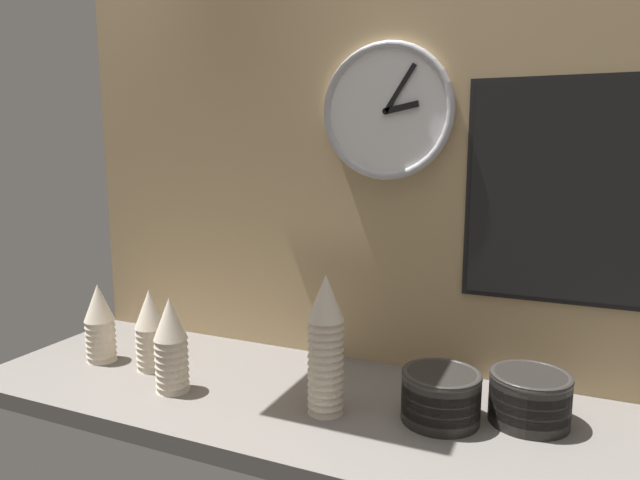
# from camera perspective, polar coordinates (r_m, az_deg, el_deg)

# --- Properties ---
(ground_plane) EXTENTS (1.60, 0.56, 0.04)m
(ground_plane) POSITION_cam_1_polar(r_m,az_deg,el_deg) (1.37, -1.63, -15.85)
(ground_plane) COLOR slate
(wall_tiled_back) EXTENTS (1.60, 0.03, 1.05)m
(wall_tiled_back) POSITION_cam_1_polar(r_m,az_deg,el_deg) (1.48, 2.72, 7.91)
(wall_tiled_back) COLOR tan
(wall_tiled_back) RESTS_ON ground_plane
(cup_stack_center_left) EXTENTS (0.08, 0.08, 0.22)m
(cup_stack_center_left) POSITION_cam_1_polar(r_m,az_deg,el_deg) (1.38, -14.68, -10.08)
(cup_stack_center_left) COLOR beige
(cup_stack_center_left) RESTS_ON ground_plane
(cup_stack_center_right) EXTENTS (0.08, 0.08, 0.30)m
(cup_stack_center_right) POSITION_cam_1_polar(r_m,az_deg,el_deg) (1.22, 0.57, -10.42)
(cup_stack_center_right) COLOR beige
(cup_stack_center_right) RESTS_ON ground_plane
(cup_stack_far_left) EXTENTS (0.08, 0.08, 0.21)m
(cup_stack_far_left) POSITION_cam_1_polar(r_m,az_deg,el_deg) (1.62, -21.17, -7.71)
(cup_stack_far_left) COLOR beige
(cup_stack_far_left) RESTS_ON ground_plane
(cup_stack_left) EXTENTS (0.08, 0.08, 0.21)m
(cup_stack_left) POSITION_cam_1_polar(r_m,az_deg,el_deg) (1.52, -16.58, -8.58)
(cup_stack_left) COLOR beige
(cup_stack_left) RESTS_ON ground_plane
(bowl_stack_far_right) EXTENTS (0.16, 0.16, 0.11)m
(bowl_stack_far_right) POSITION_cam_1_polar(r_m,az_deg,el_deg) (1.29, 20.23, -14.45)
(bowl_stack_far_right) COLOR black
(bowl_stack_far_right) RESTS_ON ground_plane
(bowl_stack_right) EXTENTS (0.16, 0.16, 0.11)m
(bowl_stack_right) POSITION_cam_1_polar(r_m,az_deg,el_deg) (1.25, 12.03, -14.81)
(bowl_stack_right) COLOR black
(bowl_stack_right) RESTS_ON ground_plane
(wall_clock) EXTENTS (0.33, 0.03, 0.33)m
(wall_clock) POSITION_cam_1_polar(r_m,az_deg,el_deg) (1.42, 6.72, 12.66)
(wall_clock) COLOR white
(menu_board) EXTENTS (0.44, 0.01, 0.50)m
(menu_board) POSITION_cam_1_polar(r_m,az_deg,el_deg) (1.36, 23.56, 4.35)
(menu_board) COLOR black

